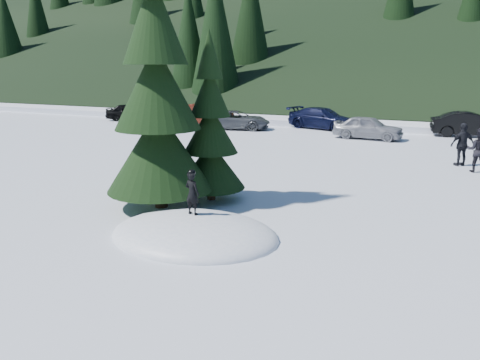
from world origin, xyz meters
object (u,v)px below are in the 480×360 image
at_px(child_skier, 192,193).
at_px(car_5, 471,124).
at_px(adult_1, 462,145).
at_px(car_3, 323,118).
at_px(car_4, 368,127).
at_px(spruce_short, 210,135).
at_px(car_1, 202,115).
at_px(car_2, 237,120).
at_px(adult_0, 478,150).
at_px(spruce_tall, 157,98).
at_px(car_0, 132,112).

relative_size(child_skier, car_5, 0.25).
xyz_separation_m(adult_1, car_3, (-8.69, 9.60, -0.21)).
relative_size(car_3, car_4, 1.24).
bearing_deg(car_3, adult_1, -120.88).
height_order(spruce_short, child_skier, spruce_short).
xyz_separation_m(spruce_short, car_1, (-9.83, 17.15, -1.33)).
relative_size(child_skier, car_1, 0.24).
height_order(car_1, car_5, car_1).
bearing_deg(car_4, car_2, 89.12).
height_order(adult_0, car_4, adult_0).
xyz_separation_m(spruce_tall, car_3, (-0.26, 20.18, -2.59)).
height_order(spruce_short, car_5, spruce_short).
distance_m(car_0, car_1, 6.61).
bearing_deg(adult_0, child_skier, 65.73).
relative_size(spruce_short, car_1, 1.15).
relative_size(adult_0, car_5, 0.40).
height_order(spruce_short, car_2, spruce_short).
height_order(child_skier, car_3, child_skier).
height_order(adult_0, car_1, adult_0).
distance_m(adult_0, car_4, 9.20).
bearing_deg(adult_0, spruce_short, 53.52).
xyz_separation_m(car_0, car_4, (18.83, -2.10, 0.01)).
bearing_deg(car_5, car_3, 82.43).
relative_size(car_0, car_4, 0.98).
bearing_deg(car_4, car_1, 85.89).
relative_size(spruce_tall, car_4, 2.13).
relative_size(spruce_short, car_3, 1.07).
height_order(adult_0, car_3, adult_0).
bearing_deg(spruce_tall, adult_1, 51.45).
xyz_separation_m(car_2, car_3, (5.32, 2.62, 0.09)).
bearing_deg(car_3, spruce_short, -159.18).
bearing_deg(car_4, adult_1, -136.82).
relative_size(spruce_tall, car_2, 1.89).
bearing_deg(spruce_short, child_skier, -71.07).
bearing_deg(car_4, spruce_tall, 172.67).
bearing_deg(adult_0, adult_1, -53.76).
xyz_separation_m(adult_1, car_5, (0.53, 9.75, -0.18)).
distance_m(spruce_tall, car_0, 24.52).
bearing_deg(car_2, car_4, -107.82).
bearing_deg(adult_1, spruce_tall, 16.95).
height_order(spruce_tall, car_2, spruce_tall).
bearing_deg(child_skier, car_3, -75.64).
distance_m(spruce_tall, car_4, 17.32).
bearing_deg(spruce_tall, car_4, 78.53).
bearing_deg(spruce_short, car_4, 81.12).
distance_m(spruce_short, car_1, 19.81).
bearing_deg(car_0, car_2, -118.01).
bearing_deg(car_2, car_5, -92.02).
height_order(car_0, car_1, car_1).
bearing_deg(car_3, car_0, 111.92).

